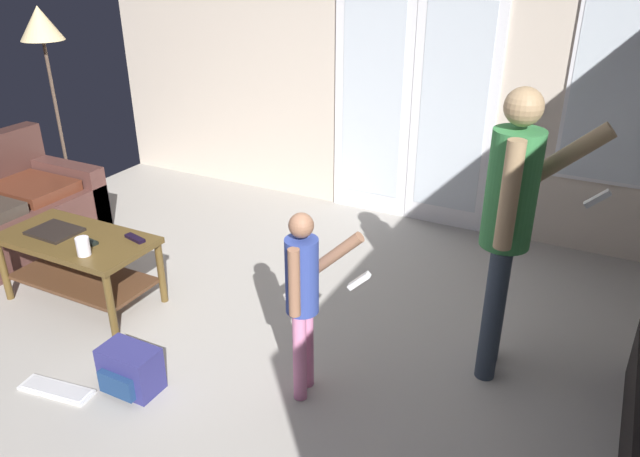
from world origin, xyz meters
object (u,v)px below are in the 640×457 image
person_child (304,291)px  floor_lamp (42,33)px  coffee_table (79,255)px  dvd_remote_slim (87,241)px  tv_remote_black (135,238)px  person_adult (511,214)px  backpack (130,370)px  cup_near_edge (83,246)px  laptop_closed (55,231)px  loose_keyboard (56,390)px

person_child → floor_lamp: 3.71m
coffee_table → dvd_remote_slim: (0.13, -0.02, 0.15)m
tv_remote_black → person_adult: bearing=22.7°
coffee_table → dvd_remote_slim: 0.20m
coffee_table → tv_remote_black: bearing=21.7°
backpack → cup_near_edge: 0.92m
coffee_table → floor_lamp: 2.29m
floor_lamp → dvd_remote_slim: 2.32m
laptop_closed → tv_remote_black: tv_remote_black is taller
person_child → backpack: size_ratio=3.35×
coffee_table → loose_keyboard: 1.04m
backpack → floor_lamp: bearing=143.3°
coffee_table → dvd_remote_slim: bearing=-9.3°
loose_keyboard → cup_near_edge: bearing=118.0°
loose_keyboard → cup_near_edge: size_ratio=3.75×
floor_lamp → loose_keyboard: 3.30m
loose_keyboard → dvd_remote_slim: size_ratio=2.67×
backpack → laptop_closed: 1.32m
person_child → laptop_closed: bearing=176.4°
floor_lamp → loose_keyboard: (2.07, -2.03, -1.57)m
floor_lamp → laptop_closed: floor_lamp is taller
tv_remote_black → dvd_remote_slim: bearing=-132.1°
coffee_table → person_adult: 2.83m
laptop_closed → cup_near_edge: (0.43, -0.14, 0.05)m
person_child → loose_keyboard: 1.55m
person_child → cup_near_edge: size_ratio=9.07×
person_child → loose_keyboard: bearing=-152.5°
floor_lamp → tv_remote_black: bearing=-30.2°
coffee_table → loose_keyboard: size_ratio=2.35×
person_adult → floor_lamp: bearing=170.6°
person_child → tv_remote_black: (-1.45, 0.29, -0.15)m
coffee_table → floor_lamp: floor_lamp is taller
person_child → backpack: 1.12m
tv_remote_black → person_child: bearing=1.7°
person_adult → backpack: 2.25m
backpack → laptop_closed: laptop_closed is taller
dvd_remote_slim → tv_remote_black: bearing=41.8°
cup_near_edge → loose_keyboard: bearing=-62.0°
dvd_remote_slim → laptop_closed: bearing=-174.4°
floor_lamp → backpack: size_ratio=5.51×
loose_keyboard → dvd_remote_slim: dvd_remote_slim is taller
floor_lamp → laptop_closed: size_ratio=5.52×
cup_near_edge → dvd_remote_slim: 0.19m
backpack → cup_near_edge: (-0.70, 0.41, 0.42)m
person_adult → laptop_closed: (-2.89, -0.56, -0.50)m
floor_lamp → loose_keyboard: size_ratio=3.98×
laptop_closed → dvd_remote_slim: size_ratio=1.93×
person_child → coffee_table: bearing=175.7°
loose_keyboard → person_adult: bearing=32.2°
loose_keyboard → laptop_closed: laptop_closed is taller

